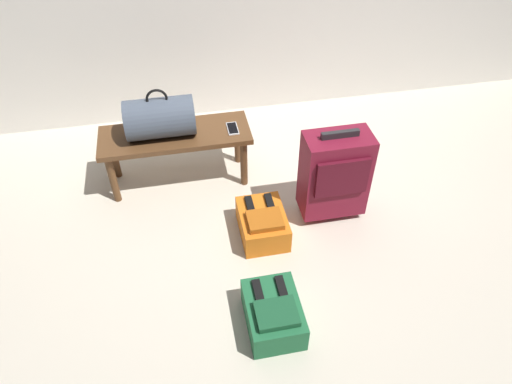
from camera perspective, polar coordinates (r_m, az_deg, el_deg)
ground_plane at (r=2.98m, az=2.90°, el=-5.90°), size 6.60×6.60×0.00m
bench at (r=3.23m, az=-9.68°, el=6.12°), size 1.00×0.36×0.40m
duffel_bag_slate at (r=3.12m, az=-11.53°, el=8.79°), size 0.44×0.26×0.34m
cell_phone at (r=3.19m, az=-2.85°, el=7.67°), size 0.07×0.14×0.01m
suitcase_upright_burgundy at (r=2.97m, az=9.48°, el=2.17°), size 0.41×0.25×0.65m
backpack_orange at (r=2.95m, az=0.81°, el=-3.81°), size 0.28×0.38×0.21m
backpack_green at (r=2.55m, az=2.11°, el=-14.46°), size 0.28×0.38×0.21m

